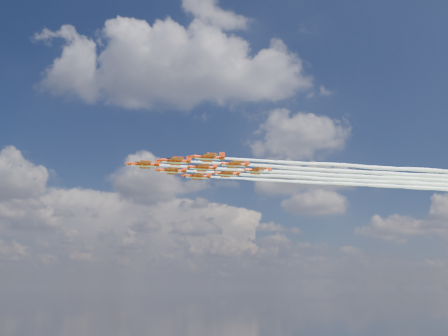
{
  "coord_description": "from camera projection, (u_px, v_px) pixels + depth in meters",
  "views": [
    {
      "loc": [
        12.51,
        -149.27,
        47.1
      ],
      "look_at": [
        6.57,
        -4.43,
        87.16
      ],
      "focal_mm": 35.0,
      "sensor_mm": 36.0,
      "label": 1
    }
  ],
  "objects": [
    {
      "name": "jet_row4_port",
      "position": [
        392.0,
        173.0,
        161.94
      ],
      "size": [
        125.62,
        35.65,
        3.03
      ],
      "rotation": [
        0.0,
        0.0,
        0.24
      ],
      "color": "red"
    },
    {
      "name": "jet_row3_starb",
      "position": [
        344.0,
        184.0,
        177.97
      ],
      "size": [
        125.62,
        35.65,
        3.03
      ],
      "rotation": [
        0.0,
        0.0,
        0.24
      ],
      "color": "red"
    },
    {
      "name": "jet_row2_port",
      "position": [
        342.0,
        170.0,
        158.03
      ],
      "size": [
        125.62,
        35.65,
        3.03
      ],
      "rotation": [
        0.0,
        0.0,
        0.24
      ],
      "color": "red"
    },
    {
      "name": "jet_row4_starb",
      "position": [
        374.0,
        181.0,
        173.93
      ],
      "size": [
        125.62,
        35.65,
        3.03
      ],
      "rotation": [
        0.0,
        0.0,
        0.24
      ],
      "color": "red"
    },
    {
      "name": "jet_row3_centre",
      "position": [
        359.0,
        176.0,
        165.98
      ],
      "size": [
        125.62,
        35.65,
        3.03
      ],
      "rotation": [
        0.0,
        0.0,
        0.24
      ],
      "color": "red"
    },
    {
      "name": "jet_row3_port",
      "position": [
        377.0,
        167.0,
        153.99
      ],
      "size": [
        125.62,
        35.65,
        3.03
      ],
      "rotation": [
        0.0,
        0.0,
        0.24
      ],
      "color": "red"
    },
    {
      "name": "jet_lead",
      "position": [
        309.0,
        173.0,
        162.07
      ],
      "size": [
        125.62,
        35.65,
        3.03
      ],
      "rotation": [
        0.0,
        0.0,
        0.24
      ],
      "color": "red"
    },
    {
      "name": "jet_row2_starb",
      "position": [
        327.0,
        179.0,
        170.02
      ],
      "size": [
        125.62,
        35.65,
        3.03
      ],
      "rotation": [
        0.0,
        0.0,
        0.24
      ],
      "color": "red"
    },
    {
      "name": "jet_tail",
      "position": [
        407.0,
        179.0,
        169.89
      ],
      "size": [
        125.62,
        35.65,
        3.03
      ],
      "rotation": [
        0.0,
        0.0,
        0.24
      ],
      "color": "red"
    }
  ]
}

